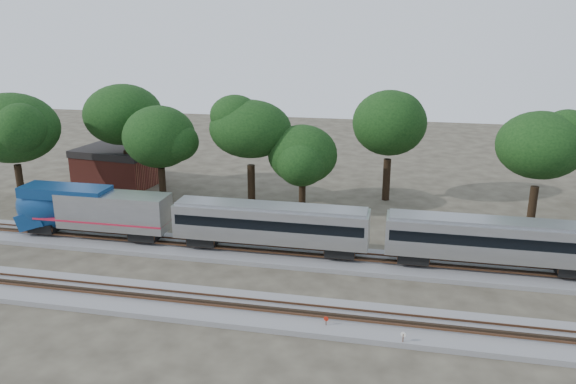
# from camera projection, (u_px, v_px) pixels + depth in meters

# --- Properties ---
(ground) EXTENTS (160.00, 160.00, 0.00)m
(ground) POSITION_uv_depth(u_px,v_px,m) (289.00, 290.00, 43.10)
(ground) COLOR #383328
(ground) RESTS_ON ground
(track_far) EXTENTS (160.00, 5.00, 0.73)m
(track_far) POSITION_uv_depth(u_px,v_px,m) (303.00, 257.00, 48.66)
(track_far) COLOR slate
(track_far) RESTS_ON ground
(track_near) EXTENTS (160.00, 5.00, 0.73)m
(track_near) POSITION_uv_depth(u_px,v_px,m) (278.00, 313.00, 39.29)
(track_near) COLOR slate
(track_near) RESTS_ON ground
(switch_stand_red) EXTENTS (0.33, 0.07, 1.03)m
(switch_stand_red) POSITION_uv_depth(u_px,v_px,m) (326.00, 322.00, 37.23)
(switch_stand_red) COLOR #512D19
(switch_stand_red) RESTS_ON ground
(switch_stand_white) EXTENTS (0.34, 0.14, 1.09)m
(switch_stand_white) POSITION_uv_depth(u_px,v_px,m) (403.00, 338.00, 35.28)
(switch_stand_white) COLOR #512D19
(switch_stand_white) RESTS_ON ground
(switch_lever) EXTENTS (0.53, 0.35, 0.30)m
(switch_lever) POSITION_uv_depth(u_px,v_px,m) (352.00, 337.00, 36.34)
(switch_lever) COLOR #512D19
(switch_lever) RESTS_ON ground
(brick_building) EXTENTS (10.43, 7.99, 4.63)m
(brick_building) POSITION_uv_depth(u_px,v_px,m) (118.00, 166.00, 70.59)
(brick_building) COLOR maroon
(brick_building) RESTS_ON ground
(tree_0) EXTENTS (8.95, 8.95, 12.62)m
(tree_0) POSITION_uv_depth(u_px,v_px,m) (12.00, 128.00, 60.19)
(tree_0) COLOR black
(tree_0) RESTS_ON ground
(tree_1) EXTENTS (9.43, 9.43, 13.29)m
(tree_1) POSITION_uv_depth(u_px,v_px,m) (123.00, 115.00, 65.92)
(tree_1) COLOR black
(tree_1) RESTS_ON ground
(tree_2) EXTENTS (7.76, 7.76, 10.95)m
(tree_2) POSITION_uv_depth(u_px,v_px,m) (159.00, 137.00, 61.52)
(tree_2) COLOR black
(tree_2) RESTS_ON ground
(tree_3) EXTENTS (8.82, 8.82, 12.43)m
(tree_3) POSITION_uv_depth(u_px,v_px,m) (250.00, 129.00, 60.35)
(tree_3) COLOR black
(tree_3) RESTS_ON ground
(tree_4) EXTENTS (6.31, 6.31, 8.90)m
(tree_4) POSITION_uv_depth(u_px,v_px,m) (303.00, 155.00, 59.68)
(tree_4) COLOR black
(tree_4) RESTS_ON ground
(tree_5) EXTENTS (9.10, 9.10, 12.83)m
(tree_5) POSITION_uv_depth(u_px,v_px,m) (389.00, 123.00, 62.35)
(tree_5) COLOR black
(tree_5) RESTS_ON ground
(tree_6) EXTENTS (8.85, 8.85, 12.48)m
(tree_6) POSITION_uv_depth(u_px,v_px,m) (540.00, 145.00, 52.25)
(tree_6) COLOR black
(tree_6) RESTS_ON ground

